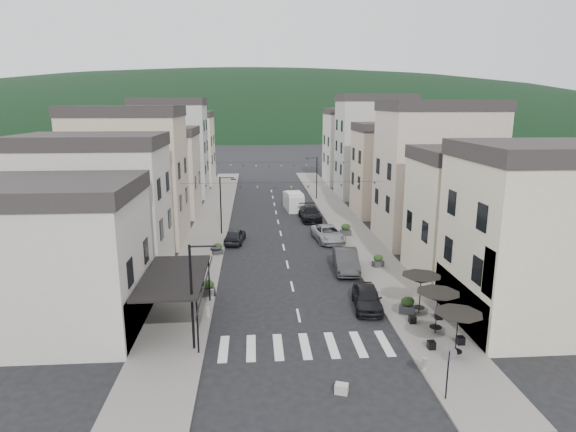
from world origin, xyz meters
The scene contains 31 objects.
ground centered at (0.00, 0.00, 0.00)m, with size 700.00×700.00×0.00m, color black.
sidewalk_left centered at (-7.50, 32.00, 0.06)m, with size 4.00×76.00×0.12m, color slate.
sidewalk_right centered at (7.50, 32.00, 0.06)m, with size 4.00×76.00×0.12m, color slate.
hill_backdrop centered at (0.00, 300.00, 0.00)m, with size 640.00×360.00×70.00m, color black.
boutique_building centered at (-15.50, 5.00, 4.00)m, with size 12.00×8.00×8.00m, color #B9B2AA.
bistro_building centered at (14.50, 4.00, 5.00)m, with size 10.00×8.00×10.00m, color beige.
boutique_awning centered at (-7.25, 5.00, 3.11)m, with size 3.77×7.50×3.28m.
buildings_row_left centered at (-14.50, 37.75, 6.12)m, with size 10.20×54.16×14.00m.
buildings_row_right centered at (14.50, 36.59, 6.32)m, with size 10.20×54.16×14.50m.
cafe_terrace centered at (7.70, 2.80, 2.36)m, with size 2.50×8.10×2.53m.
streetlamp_left_near centered at (-5.82, 2.00, 3.70)m, with size 1.70×0.56×6.00m.
streetlamp_left_far centered at (-5.82, 26.00, 3.70)m, with size 1.70×0.56×6.00m.
streetlamp_right_far centered at (5.82, 44.00, 3.70)m, with size 1.70×0.56×6.00m.
traffic_sign centered at (5.80, -3.50, 1.93)m, with size 0.70×0.07×2.70m.
bollards centered at (0.00, 5.50, 0.42)m, with size 11.66×10.26×0.60m.
bunting_near centered at (0.00, 22.00, 5.65)m, with size 19.00×0.28×0.62m.
bunting_far centered at (0.00, 38.00, 5.65)m, with size 19.00×0.28×0.62m.
parked_car_a centered at (4.60, 6.81, 0.74)m, with size 1.75×4.36×1.48m, color black.
parked_car_b centered at (4.60, 14.15, 0.85)m, with size 1.81×5.18×1.71m, color #2D2D2F.
parked_car_c centered at (4.48, 22.84, 0.75)m, with size 2.48×5.38×1.49m, color #909398.
parked_car_d centered at (3.73, 31.67, 0.79)m, with size 2.22×5.46×1.58m, color black.
parked_car_e centered at (-4.60, 22.83, 0.72)m, with size 1.70×4.22×1.44m, color black.
delivery_van centered at (2.29, 37.33, 1.14)m, with size 2.38×5.01×2.32m.
pedestrian_a centered at (-7.45, 11.40, 0.96)m, with size 0.61×0.40×1.67m, color black.
pedestrian_b centered at (-9.20, 11.29, 0.99)m, with size 0.85×0.66×1.75m, color #28212D.
concrete_block_b centered at (1.21, -2.55, 0.23)m, with size 0.60×0.45×0.45m, color #A4A29C.
planter_la centered at (-6.00, 9.46, 0.66)m, with size 1.08×0.73×1.12m.
planter_lb centered at (-6.00, 18.93, 0.61)m, with size 1.02×0.79×1.01m.
planter_ra centered at (6.91, 5.59, 0.66)m, with size 1.12×0.88×1.11m.
planter_rb centered at (7.37, 14.65, 0.61)m, with size 1.03×0.78×1.02m.
planter_rc centered at (6.53, 24.38, 0.71)m, with size 1.11×0.64×1.21m.
Camera 1 is at (-2.70, -22.24, 13.11)m, focal length 30.00 mm.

